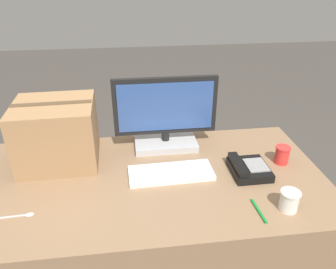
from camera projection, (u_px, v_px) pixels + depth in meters
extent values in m
cube|color=#8C6B4C|center=(146.00, 234.00, 1.79)|extent=(1.80, 0.90, 0.75)
cube|color=#B7B7B7|center=(165.00, 142.00, 1.89)|extent=(0.35, 0.22, 0.04)
cylinder|color=black|center=(165.00, 136.00, 1.87)|extent=(0.04, 0.04, 0.05)
cube|color=black|center=(165.00, 106.00, 1.78)|extent=(0.57, 0.03, 0.32)
cube|color=#2D4C8C|center=(166.00, 107.00, 1.77)|extent=(0.52, 0.01, 0.27)
cube|color=silver|center=(171.00, 173.00, 1.63)|extent=(0.43, 0.18, 0.02)
cube|color=silver|center=(171.00, 171.00, 1.63)|extent=(0.39, 0.15, 0.01)
cube|color=black|center=(249.00, 169.00, 1.64)|extent=(0.18, 0.21, 0.04)
cube|color=black|center=(238.00, 164.00, 1.62)|extent=(0.05, 0.19, 0.03)
cube|color=gray|center=(256.00, 165.00, 1.64)|extent=(0.10, 0.12, 0.01)
cylinder|color=white|center=(289.00, 201.00, 1.39)|extent=(0.08, 0.08, 0.09)
cylinder|color=white|center=(291.00, 193.00, 1.37)|extent=(0.09, 0.09, 0.01)
cylinder|color=red|center=(282.00, 155.00, 1.72)|extent=(0.07, 0.07, 0.09)
cylinder|color=red|center=(283.00, 148.00, 1.69)|extent=(0.08, 0.08, 0.01)
cube|color=silver|center=(10.00, 217.00, 1.37)|extent=(0.13, 0.01, 0.00)
ellipsoid|color=silver|center=(30.00, 215.00, 1.38)|extent=(0.04, 0.03, 0.00)
cube|color=#9E754C|center=(57.00, 133.00, 1.68)|extent=(0.40, 0.36, 0.33)
cube|color=brown|center=(52.00, 104.00, 1.61)|extent=(0.39, 0.05, 0.00)
cylinder|color=#198C33|center=(259.00, 211.00, 1.40)|extent=(0.02, 0.15, 0.01)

